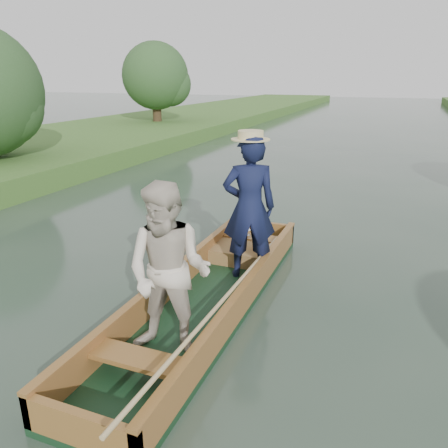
% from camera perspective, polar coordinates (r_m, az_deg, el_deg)
% --- Properties ---
extents(ground, '(120.00, 120.00, 0.00)m').
position_cam_1_polar(ground, '(5.74, -2.24, -10.84)').
color(ground, '#283D30').
rests_on(ground, ground).
extents(trees_far, '(21.95, 15.00, 4.58)m').
position_cam_1_polar(trees_far, '(12.96, 0.37, 17.67)').
color(trees_far, '#47331E').
rests_on(trees_far, ground).
extents(punt, '(1.23, 5.22, 2.14)m').
position_cam_1_polar(punt, '(5.32, -1.72, -4.42)').
color(punt, black).
rests_on(punt, ground).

